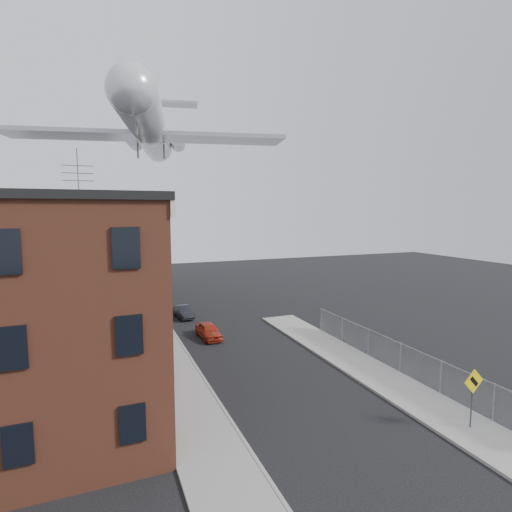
{
  "coord_description": "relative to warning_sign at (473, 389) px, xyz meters",
  "views": [
    {
      "loc": [
        -9.4,
        -12.95,
        9.63
      ],
      "look_at": [
        -0.62,
        8.97,
        6.95
      ],
      "focal_mm": 28.0,
      "sensor_mm": 36.0,
      "label": 1
    }
  ],
  "objects": [
    {
      "name": "sidewalk_left",
      "position": [
        -11.1,
        25.03,
        -1.82
      ],
      "size": [
        3.0,
        62.0,
        0.12
      ],
      "primitive_type": "cube",
      "color": "gray",
      "rests_on": "ground"
    },
    {
      "name": "car_near",
      "position": [
        -7.4,
        16.71,
        -1.3
      ],
      "size": [
        1.56,
        3.49,
        1.17
      ],
      "primitive_type": "imported",
      "rotation": [
        0.0,
        0.0,
        0.05
      ],
      "color": "#A42915",
      "rests_on": "ground"
    },
    {
      "name": "row_house_c",
      "position": [
        -17.56,
        31.53,
        3.25
      ],
      "size": [
        11.98,
        7.0,
        10.3
      ],
      "color": "slate",
      "rests_on": "ground"
    },
    {
      "name": "utility_pole",
      "position": [
        -11.2,
        19.03,
        2.79
      ],
      "size": [
        1.8,
        0.26,
        9.0
      ],
      "color": "black",
      "rests_on": "ground"
    },
    {
      "name": "car_mid",
      "position": [
        -7.99,
        23.26,
        -1.35
      ],
      "size": [
        1.44,
        3.36,
        1.08
      ],
      "primitive_type": "imported",
      "rotation": [
        0.0,
        0.0,
        0.09
      ],
      "color": "black",
      "rests_on": "ground"
    },
    {
      "name": "row_house_b",
      "position": [
        -17.56,
        24.53,
        3.25
      ],
      "size": [
        11.98,
        7.0,
        10.3
      ],
      "color": "#706659",
      "rests_on": "ground"
    },
    {
      "name": "warning_sign",
      "position": [
        0.0,
        0.0,
        0.0
      ],
      "size": [
        1.1,
        0.11,
        2.8
      ],
      "color": "#515156",
      "rests_on": "ground"
    },
    {
      "name": "curb_right",
      "position": [
        -1.55,
        7.03,
        -1.81
      ],
      "size": [
        0.15,
        26.0,
        0.14
      ],
      "primitive_type": "cube",
      "color": "gray",
      "rests_on": "ground"
    },
    {
      "name": "car_far",
      "position": [
        -9.2,
        38.04,
        -1.28
      ],
      "size": [
        2.14,
        4.32,
        1.21
      ],
      "primitive_type": "imported",
      "rotation": [
        0.0,
        0.0,
        -0.11
      ],
      "color": "gray",
      "rests_on": "ground"
    },
    {
      "name": "corner_building",
      "position": [
        -17.6,
        8.03,
        3.28
      ],
      "size": [
        10.31,
        12.3,
        12.15
      ],
      "color": "#361A11",
      "rests_on": "ground"
    },
    {
      "name": "street_tree",
      "position": [
        -10.87,
        28.95,
        1.57
      ],
      "size": [
        3.22,
        3.2,
        5.2
      ],
      "color": "black",
      "rests_on": "ground"
    },
    {
      "name": "curb_left",
      "position": [
        -9.65,
        25.03,
        -1.81
      ],
      "size": [
        0.15,
        62.0,
        0.14
      ],
      "primitive_type": "cube",
      "color": "gray",
      "rests_on": "ground"
    },
    {
      "name": "row_house_d",
      "position": [
        -17.56,
        38.53,
        3.25
      ],
      "size": [
        11.98,
        7.0,
        10.3
      ],
      "color": "#706659",
      "rests_on": "ground"
    },
    {
      "name": "row_house_e",
      "position": [
        -17.56,
        45.53,
        3.25
      ],
      "size": [
        11.98,
        7.0,
        10.3
      ],
      "color": "slate",
      "rests_on": "ground"
    },
    {
      "name": "airplane",
      "position": [
        -10.09,
        26.22,
        15.11
      ],
      "size": [
        23.71,
        27.09,
        7.79
      ],
      "color": "silver",
      "rests_on": "ground"
    },
    {
      "name": "ground",
      "position": [
        -5.6,
        1.03,
        -1.88
      ],
      "size": [
        120.0,
        120.0,
        0.0
      ],
      "primitive_type": "plane",
      "color": "black",
      "rests_on": "ground"
    },
    {
      "name": "sidewalk_right",
      "position": [
        -0.1,
        7.03,
        -1.82
      ],
      "size": [
        3.0,
        26.0,
        0.12
      ],
      "primitive_type": "cube",
      "color": "gray",
      "rests_on": "ground"
    },
    {
      "name": "row_house_a",
      "position": [
        -17.56,
        17.53,
        3.25
      ],
      "size": [
        11.98,
        7.0,
        10.3
      ],
      "color": "slate",
      "rests_on": "ground"
    },
    {
      "name": "chainlink_fence",
      "position": [
        1.4,
        6.03,
        -0.89
      ],
      "size": [
        0.06,
        18.06,
        1.9
      ],
      "color": "gray",
      "rests_on": "ground"
    }
  ]
}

